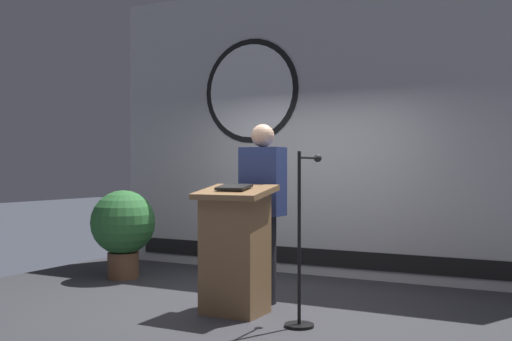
# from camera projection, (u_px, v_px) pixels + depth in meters

# --- Properties ---
(ground_plane) EXTENTS (40.00, 40.00, 0.00)m
(ground_plane) POSITION_uv_depth(u_px,v_px,m) (242.00, 338.00, 5.64)
(ground_plane) COLOR #383D47
(stage_platform) EXTENTS (6.40, 4.00, 0.30)m
(stage_platform) POSITION_uv_depth(u_px,v_px,m) (242.00, 322.00, 5.63)
(stage_platform) COLOR #333338
(stage_platform) RESTS_ON ground
(banner_display) EXTENTS (5.58, 0.12, 3.54)m
(banner_display) POSITION_uv_depth(u_px,v_px,m) (315.00, 128.00, 7.27)
(banner_display) COLOR silver
(banner_display) RESTS_ON stage_platform
(podium) EXTENTS (0.64, 0.50, 1.14)m
(podium) POSITION_uv_depth(u_px,v_px,m) (235.00, 250.00, 5.33)
(podium) COLOR olive
(podium) RESTS_ON stage_platform
(speaker_person) EXTENTS (0.40, 0.26, 1.70)m
(speaker_person) POSITION_uv_depth(u_px,v_px,m) (263.00, 212.00, 5.74)
(speaker_person) COLOR black
(speaker_person) RESTS_ON stage_platform
(microphone_stand) EXTENTS (0.24, 0.55, 1.42)m
(microphone_stand) POSITION_uv_depth(u_px,v_px,m) (302.00, 264.00, 4.93)
(microphone_stand) COLOR black
(microphone_stand) RESTS_ON stage_platform
(potted_plant) EXTENTS (0.75, 0.75, 1.02)m
(potted_plant) POSITION_uv_depth(u_px,v_px,m) (123.00, 226.00, 7.04)
(potted_plant) COLOR brown
(potted_plant) RESTS_ON stage_platform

